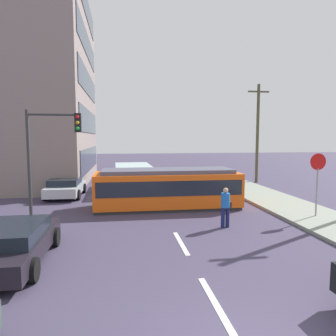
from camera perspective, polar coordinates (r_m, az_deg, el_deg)
The scene contains 13 objects.
ground_plane at distance 14.96m, azimuth -0.57°, elevation -8.76°, with size 120.00×120.00×0.00m, color #413A52.
lane_stripe_1 at distance 7.63m, azimuth 8.71°, elevation -23.51°, with size 0.16×2.40×0.01m, color silver.
lane_stripe_2 at distance 11.18m, azimuth 2.41°, elevation -13.75°, with size 0.16×2.40×0.01m, color silver.
lane_stripe_3 at distance 22.33m, azimuth -3.32°, elevation -3.96°, with size 0.16×2.40×0.01m, color silver.
lane_stripe_4 at distance 28.25m, azimuth -4.46°, elevation -1.96°, with size 0.16×2.40×0.01m, color silver.
streetcar_tram at distance 16.32m, azimuth -0.10°, elevation -3.68°, with size 7.62×2.61×2.08m.
city_bus at distance 21.98m, azimuth -6.46°, elevation -1.47°, with size 2.66×5.83×1.77m.
pedestrian_crossing at distance 12.97m, azimuth 10.66°, elevation -6.80°, with size 0.45×0.36×1.67m.
parked_sedan_mid at distance 10.33m, azimuth -26.75°, elevation -12.38°, with size 1.99×4.47×1.19m.
parked_sedan_far at distance 20.43m, azimuth -18.52°, elevation -3.38°, with size 2.19×4.11×1.19m.
stop_sign at distance 15.50m, azimuth 26.09°, elevation -0.58°, with size 0.76×0.07×2.88m.
traffic_light_mast at distance 14.45m, azimuth -21.14°, elevation 4.12°, with size 2.34×0.33×4.93m.
utility_pole_mid at distance 26.58m, azimuth 16.33°, elevation 6.49°, with size 1.80×0.24×8.09m.
Camera 1 is at (-2.04, -4.35, 3.70)m, focal length 32.75 mm.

